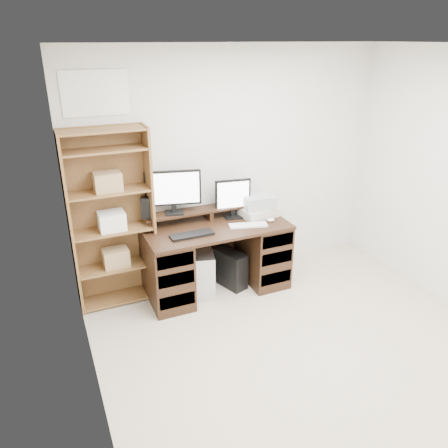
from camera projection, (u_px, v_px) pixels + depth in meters
room at (349, 237)px, 3.06m from camera, size 3.54×4.04×2.54m
desk at (216, 256)px, 4.66m from camera, size 1.50×0.70×0.75m
riser_shelf at (208, 210)px, 4.65m from camera, size 1.40×0.22×0.12m
monitor_wide at (173, 190)px, 4.42m from camera, size 0.56×0.19×0.45m
monitor_small at (233, 197)px, 4.64m from camera, size 0.39×0.17×0.42m
speaker at (146, 208)px, 4.35m from camera, size 0.11×0.11×0.22m
keyboard_black at (192, 235)px, 4.27m from camera, size 0.43×0.15×0.02m
keyboard_white at (248, 225)px, 4.50m from camera, size 0.41×0.21×0.02m
mouse at (271, 220)px, 4.61m from camera, size 0.09×0.06×0.03m
printer at (258, 212)px, 4.74m from camera, size 0.41×0.32×0.09m
basket at (259, 202)px, 4.69m from camera, size 0.35×0.26×0.14m
tower_silver at (202, 270)px, 4.67m from camera, size 0.33×0.53×0.49m
tower_black at (230, 268)px, 4.80m from camera, size 0.30×0.44×0.41m
bookshelf at (111, 218)px, 4.25m from camera, size 0.80×0.30×1.80m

